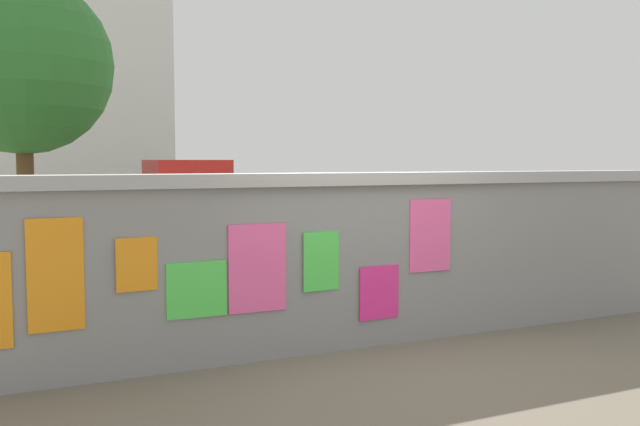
% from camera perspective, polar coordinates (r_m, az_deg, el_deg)
% --- Properties ---
extents(ground, '(60.00, 60.00, 0.00)m').
position_cam_1_polar(ground, '(14.43, -11.98, -3.04)').
color(ground, '#6B6051').
extents(poster_wall, '(7.87, 0.42, 1.72)m').
position_cam_1_polar(poster_wall, '(6.81, 3.11, -3.68)').
color(poster_wall, gray).
rests_on(poster_wall, ground).
extents(auto_rickshaw_truck, '(3.62, 1.55, 1.85)m').
position_cam_1_polar(auto_rickshaw_truck, '(11.54, -15.84, -0.45)').
color(auto_rickshaw_truck, black).
rests_on(auto_rickshaw_truck, ground).
extents(motorcycle, '(1.90, 0.56, 0.87)m').
position_cam_1_polar(motorcycle, '(8.95, -0.93, -4.46)').
color(motorcycle, black).
rests_on(motorcycle, ground).
extents(bicycle_near, '(1.71, 0.44, 0.95)m').
position_cam_1_polar(bicycle_near, '(9.32, 11.09, -4.80)').
color(bicycle_near, black).
rests_on(bicycle_near, ground).
extents(bicycle_far, '(1.71, 0.44, 0.95)m').
position_cam_1_polar(bicycle_far, '(8.18, -21.49, -6.30)').
color(bicycle_far, black).
rests_on(bicycle_far, ground).
extents(person_walking, '(0.38, 0.38, 1.62)m').
position_cam_1_polar(person_walking, '(7.08, -8.88, -2.58)').
color(person_walking, '#3F994C').
rests_on(person_walking, ground).
extents(tree_roadside, '(3.68, 3.68, 5.65)m').
position_cam_1_polar(tree_roadside, '(15.64, -23.57, 11.19)').
color(tree_roadside, brown).
rests_on(tree_roadside, ground).
extents(building_background, '(8.45, 5.92, 8.50)m').
position_cam_1_polar(building_background, '(27.02, -21.95, 9.23)').
color(building_background, white).
rests_on(building_background, ground).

